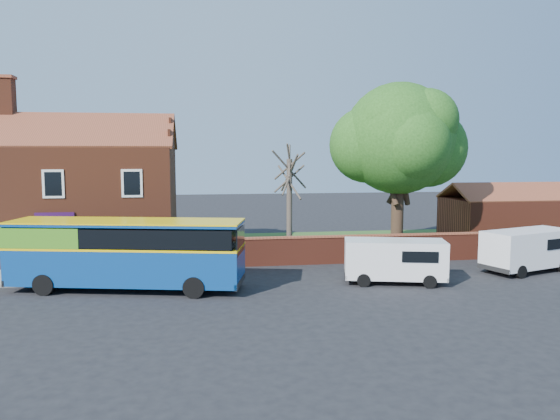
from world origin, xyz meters
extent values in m
plane|color=black|center=(0.00, 0.00, 0.00)|extent=(120.00, 120.00, 0.00)
cube|color=gray|center=(-7.00, 5.75, 0.06)|extent=(18.00, 3.50, 0.12)
cube|color=slate|center=(-7.00, 4.00, 0.07)|extent=(18.00, 0.15, 0.14)
cube|color=#426B28|center=(13.00, 13.00, 0.02)|extent=(26.00, 12.00, 0.04)
cube|color=brown|center=(-7.00, 11.50, 3.25)|extent=(12.00, 8.00, 6.50)
cube|color=brown|center=(-7.00, 9.50, 7.50)|extent=(12.30, 4.08, 2.16)
cube|color=brown|center=(-7.00, 13.50, 7.50)|extent=(12.30, 4.08, 2.16)
cube|color=brown|center=(-10.40, 11.50, 9.40)|extent=(0.90, 0.90, 2.20)
cube|color=black|center=(-7.00, 7.47, 4.60)|extent=(1.10, 0.06, 1.50)
cube|color=#4C0F19|center=(-7.00, 7.45, 1.10)|extent=(0.95, 0.04, 2.10)
cube|color=silver|center=(-7.00, 7.47, 1.15)|extent=(1.20, 0.06, 2.30)
cube|color=#2E0D3C|center=(-7.00, 7.44, 2.80)|extent=(2.00, 0.06, 0.60)
cube|color=maroon|center=(13.00, 7.00, 0.75)|extent=(22.00, 0.30, 1.50)
cube|color=brown|center=(13.00, 7.00, 1.55)|extent=(22.00, 0.38, 0.10)
cube|color=maroon|center=(22.00, 13.00, 1.50)|extent=(8.00, 5.00, 3.00)
cube|color=brown|center=(22.00, 11.75, 3.55)|extent=(8.20, 2.56, 1.24)
cube|color=brown|center=(22.00, 14.25, 3.55)|extent=(8.20, 2.56, 1.24)
cube|color=navy|center=(-2.75, 2.67, 1.19)|extent=(10.74, 4.84, 1.66)
cube|color=yellow|center=(-2.75, 2.67, 2.02)|extent=(10.76, 4.87, 0.10)
cube|color=black|center=(-2.75, 2.67, 2.52)|extent=(10.34, 4.77, 0.83)
cube|color=#499320|center=(-6.10, 3.43, 2.52)|extent=(4.04, 3.36, 0.88)
cube|color=navy|center=(-2.75, 2.67, 3.08)|extent=(10.74, 4.84, 0.14)
cube|color=yellow|center=(-2.75, 2.67, 3.16)|extent=(10.79, 4.89, 0.06)
cylinder|color=black|center=(-6.27, 2.22, 0.47)|extent=(0.98, 0.48, 0.94)
cylinder|color=black|center=(-5.73, 4.60, 0.47)|extent=(0.98, 0.48, 0.94)
cylinder|color=black|center=(0.23, 0.74, 0.47)|extent=(0.98, 0.48, 0.94)
cylinder|color=black|center=(0.77, 3.13, 0.47)|extent=(0.98, 0.48, 0.94)
cube|color=white|center=(9.72, 2.07, 1.18)|extent=(5.03, 2.96, 1.79)
cube|color=black|center=(11.78, 1.57, 1.46)|extent=(0.46, 1.58, 0.71)
cube|color=black|center=(11.97, 1.52, 0.38)|extent=(0.55, 1.86, 0.23)
cylinder|color=black|center=(8.05, 1.58, 0.31)|extent=(0.66, 0.36, 0.62)
cylinder|color=black|center=(8.47, 3.29, 0.31)|extent=(0.66, 0.36, 0.62)
cylinder|color=black|center=(10.98, 0.85, 0.31)|extent=(0.66, 0.36, 0.62)
cylinder|color=black|center=(11.40, 2.57, 0.31)|extent=(0.66, 0.36, 0.62)
cube|color=white|center=(17.50, 3.46, 1.24)|extent=(5.36, 3.50, 1.89)
cube|color=black|center=(19.62, 4.19, 1.54)|extent=(0.63, 1.63, 0.75)
cube|color=black|center=(19.81, 4.26, 0.40)|extent=(0.74, 1.92, 0.24)
cylinder|color=black|center=(16.30, 2.06, 0.33)|extent=(0.69, 0.42, 0.66)
cylinder|color=black|center=(15.69, 3.83, 0.33)|extent=(0.69, 0.42, 0.66)
cylinder|color=black|center=(18.70, 4.86, 0.33)|extent=(0.69, 0.42, 0.66)
cylinder|color=black|center=(12.69, 9.64, 2.17)|extent=(0.76, 0.76, 4.35)
sphere|color=#3D8128|center=(12.69, 9.64, 7.09)|extent=(6.80, 6.80, 6.80)
sphere|color=#3D8128|center=(14.67, 10.02, 6.52)|extent=(4.91, 4.91, 4.91)
sphere|color=#3D8128|center=(10.89, 10.21, 6.71)|extent=(4.72, 4.72, 4.72)
cylinder|color=#4C4238|center=(5.83, 9.24, 2.93)|extent=(0.33, 0.33, 5.86)
cylinder|color=#4C4238|center=(5.83, 9.24, 5.02)|extent=(0.34, 2.86, 2.30)
cylinder|color=#4C4238|center=(5.83, 9.24, 4.81)|extent=(1.49, 2.11, 2.11)
cylinder|color=#4C4238|center=(5.83, 9.24, 5.23)|extent=(2.40, 1.10, 2.33)
camera|label=1|loc=(0.44, -22.46, 6.22)|focal=35.00mm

